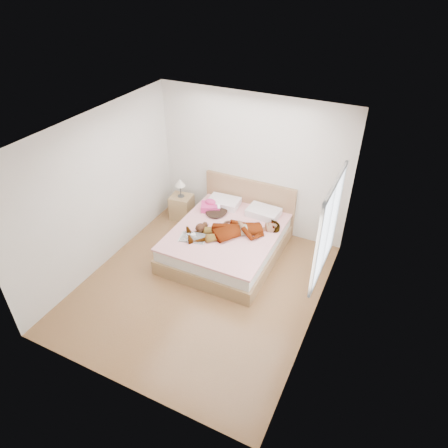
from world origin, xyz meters
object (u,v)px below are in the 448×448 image
at_px(phone, 219,206).
at_px(magazine, 193,238).
at_px(coffee_mug, 194,236).
at_px(woman, 235,228).
at_px(nightstand, 182,205).
at_px(towel, 211,206).
at_px(bed, 229,238).
at_px(plush_toy, 201,227).

distance_m(phone, magazine, 0.85).
bearing_deg(coffee_mug, woman, 37.83).
height_order(coffee_mug, nightstand, nightstand).
height_order(phone, coffee_mug, phone).
height_order(woman, towel, woman).
relative_size(bed, magazine, 4.11).
bearing_deg(coffee_mug, phone, 86.17).
distance_m(phone, plush_toy, 0.58).
xyz_separation_m(bed, magazine, (-0.40, -0.54, 0.24)).
bearing_deg(nightstand, phone, -16.22).
height_order(towel, magazine, towel).
bearing_deg(nightstand, towel, -12.86).
bearing_deg(towel, phone, -26.53).
bearing_deg(magazine, phone, 85.31).
relative_size(woman, nightstand, 1.85).
relative_size(coffee_mug, nightstand, 0.13).
relative_size(phone, plush_toy, 0.36).
distance_m(towel, magazine, 0.96).
bearing_deg(nightstand, bed, -23.59).
xyz_separation_m(phone, towel, (-0.23, 0.11, -0.11)).
distance_m(phone, nightstand, 1.09).
relative_size(bed, coffee_mug, 18.15).
height_order(woman, plush_toy, woman).
distance_m(bed, towel, 0.76).
bearing_deg(magazine, towel, 99.50).
xyz_separation_m(magazine, nightstand, (-0.91, 1.11, -0.23)).
distance_m(woman, nightstand, 1.66).
distance_m(woman, phone, 0.64).
relative_size(towel, coffee_mug, 3.82).
relative_size(magazine, coffee_mug, 4.41).
bearing_deg(phone, magazine, -130.87).
distance_m(bed, coffee_mug, 0.72).
relative_size(phone, bed, 0.05).
bearing_deg(plush_toy, coffee_mug, -90.83).
height_order(towel, nightstand, nightstand).
bearing_deg(coffee_mug, nightstand, 129.49).
height_order(magazine, coffee_mug, coffee_mug).
relative_size(bed, towel, 4.75).
bearing_deg(plush_toy, magazine, -93.51).
distance_m(bed, magazine, 0.72).
xyz_separation_m(bed, towel, (-0.56, 0.40, 0.31)).
height_order(woman, nightstand, nightstand).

